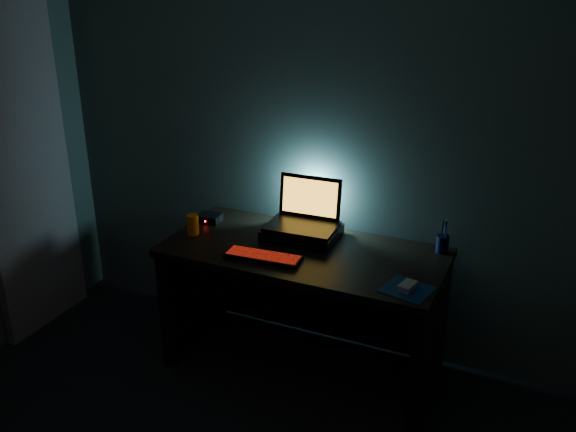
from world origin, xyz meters
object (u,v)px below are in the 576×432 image
Objects in this scene: mouse at (408,286)px; pen_cup at (442,244)px; keyboard at (263,257)px; laptop at (305,214)px; juice_glass at (193,225)px; router at (209,218)px.

mouse is 0.48m from pen_cup.
mouse is 1.06× the size of pen_cup.
keyboard is 0.95m from pen_cup.
laptop reaches higher than keyboard.
juice_glass reaches higher than pen_cup.
laptop is 0.76m from pen_cup.
router is at bearing 93.01° from juice_glass.
juice_glass is at bearing -173.72° from mouse.
mouse is (0.69, -0.39, -0.10)m from laptop.
juice_glass is (-1.32, -0.34, 0.01)m from pen_cup.
pen_cup is 1.34m from router.
juice_glass reaches higher than mouse.
keyboard is 4.34× the size of pen_cup.
laptop is 0.60m from router.
laptop reaches higher than router.
mouse is 1.31m from router.
laptop is 0.80m from mouse.
pen_cup is (0.06, 0.48, 0.03)m from mouse.
router is (-1.33, -0.15, -0.03)m from pen_cup.
mouse reaches higher than keyboard.
router is (-0.58, -0.06, -0.10)m from laptop.
juice_glass is at bearing 162.46° from keyboard.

